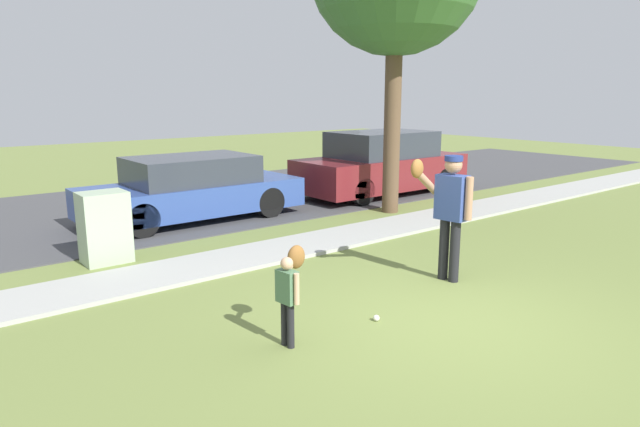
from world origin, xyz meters
name	(u,v)px	position (x,y,z in m)	size (l,w,h in m)	color
ground_plane	(278,254)	(0.00, 3.50, 0.00)	(48.00, 48.00, 0.00)	olive
sidewalk_strip	(275,251)	(0.00, 3.60, 0.03)	(36.00, 1.20, 0.06)	#A3A39E
road_surface	(157,206)	(0.00, 8.60, 0.01)	(36.00, 6.80, 0.02)	#424244
person_adult	(449,204)	(1.12, 0.92, 1.11)	(0.76, 0.63, 1.78)	black
person_child	(290,283)	(-1.79, 0.63, 0.67)	(0.44, 0.43, 1.02)	black
baseball	(376,318)	(-0.66, 0.48, 0.04)	(0.07, 0.07, 0.07)	white
utility_cabinet	(105,227)	(-2.37, 4.82, 0.56)	(0.70, 0.54, 1.12)	#9EB293
parked_wagon_blue	(192,189)	(0.02, 6.70, 0.66)	(4.50, 1.80, 1.33)	#2D478C
parked_suv_maroon	(382,164)	(5.30, 6.46, 0.79)	(4.70, 1.90, 1.63)	maroon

